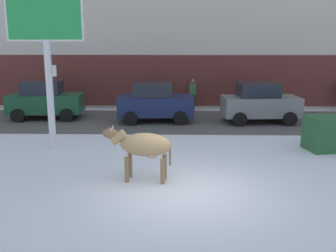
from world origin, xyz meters
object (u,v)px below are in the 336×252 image
pedestrian_near_billboard (193,95)px  billboard (45,24)px  car_grey_hatchback (260,103)px  street_sign (52,94)px  cow_tan (143,146)px  car_darkgreen_hatchback (45,100)px  dumpster (332,133)px  car_navy_hatchback (155,102)px

pedestrian_near_billboard → billboard: bearing=-123.6°
car_grey_hatchback → street_sign: bearing=-162.8°
street_sign → car_grey_hatchback: bearing=17.2°
cow_tan → pedestrian_near_billboard: bearing=81.0°
car_grey_hatchback → billboard: bearing=-149.6°
car_darkgreen_hatchback → billboard: bearing=-69.3°
car_grey_hatchback → dumpster: car_grey_hatchback is taller
cow_tan → car_grey_hatchback: size_ratio=0.53×
cow_tan → street_sign: street_sign is taller
car_navy_hatchback → street_sign: street_sign is taller
billboard → car_navy_hatchback: billboard is taller
car_grey_hatchback → pedestrian_near_billboard: bearing=135.0°
billboard → car_darkgreen_hatchback: 6.77m
cow_tan → car_darkgreen_hatchback: bearing=122.9°
pedestrian_near_billboard → street_sign: (-5.83, -5.76, 0.79)m
cow_tan → billboard: bearing=138.2°
cow_tan → billboard: billboard is taller
car_navy_hatchback → car_grey_hatchback: same height
car_darkgreen_hatchback → car_navy_hatchback: bearing=-6.1°
billboard → street_sign: (-0.60, 2.10, -2.64)m
car_navy_hatchback → pedestrian_near_billboard: bearing=57.2°
cow_tan → dumpster: cow_tan is taller
car_darkgreen_hatchback → dumpster: bearing=-24.2°
billboard → street_sign: bearing=106.0°
car_darkgreen_hatchback → dumpster: car_darkgreen_hatchback is taller
car_navy_hatchback → cow_tan: bearing=-88.8°
cow_tan → dumpster: bearing=27.3°
car_darkgreen_hatchback → car_grey_hatchback: bearing=-3.6°
pedestrian_near_billboard → cow_tan: bearing=-99.0°
car_navy_hatchback → street_sign: 4.88m
car_darkgreen_hatchback → car_grey_hatchback: size_ratio=1.00×
car_navy_hatchback → car_grey_hatchback: (4.92, -0.07, 0.00)m
cow_tan → pedestrian_near_billboard: pedestrian_near_billboard is taller
billboard → dumpster: (9.82, 0.14, -3.71)m
car_navy_hatchback → street_sign: (-3.92, -2.81, 0.74)m
car_darkgreen_hatchback → pedestrian_near_billboard: 7.68m
cow_tan → car_navy_hatchback: 8.03m
car_grey_hatchback → pedestrian_near_billboard: 4.28m
car_navy_hatchback → pedestrian_near_billboard: 3.51m
car_darkgreen_hatchback → car_navy_hatchback: same height
cow_tan → car_grey_hatchback: 9.27m
pedestrian_near_billboard → car_darkgreen_hatchback: bearing=-162.0°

